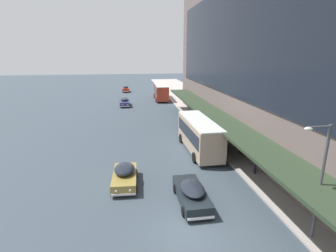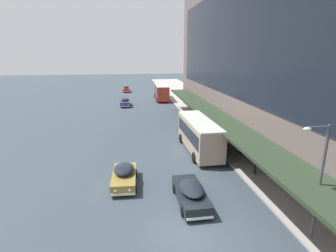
% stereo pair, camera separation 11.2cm
% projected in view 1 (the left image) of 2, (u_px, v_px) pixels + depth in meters
% --- Properties ---
extents(ground, '(240.00, 240.00, 0.00)m').
position_uv_depth(ground, '(190.00, 233.00, 15.37)').
color(ground, '#3B4751').
extents(transit_bus_kerbside_front, '(2.87, 9.29, 3.45)m').
position_uv_depth(transit_bus_kerbside_front, '(199.00, 133.00, 27.57)').
color(transit_bus_kerbside_front, tan).
rests_on(transit_bus_kerbside_front, ground).
extents(transit_bus_kerbside_rear, '(3.03, 9.65, 3.38)m').
position_uv_depth(transit_bus_kerbside_rear, '(161.00, 91.00, 58.27)').
color(transit_bus_kerbside_rear, '#AD3723').
rests_on(transit_bus_kerbside_rear, ground).
extents(sedan_lead_mid, '(2.07, 4.93, 1.59)m').
position_uv_depth(sedan_lead_mid, '(125.00, 102.00, 51.66)').
color(sedan_lead_mid, navy).
rests_on(sedan_lead_mid, ground).
extents(sedan_trailing_mid, '(1.99, 5.00, 1.51)m').
position_uv_depth(sedan_trailing_mid, '(192.00, 193.00, 18.23)').
color(sedan_trailing_mid, black).
rests_on(sedan_trailing_mid, ground).
extents(sedan_oncoming_front, '(2.12, 4.51, 1.61)m').
position_uv_depth(sedan_oncoming_front, '(125.00, 175.00, 20.78)').
color(sedan_oncoming_front, olive).
rests_on(sedan_oncoming_front, ground).
extents(sedan_far_back, '(1.87, 4.41, 1.58)m').
position_uv_depth(sedan_far_back, '(126.00, 89.00, 70.22)').
color(sedan_far_back, '#AB2714').
rests_on(sedan_far_back, ground).
extents(pedestrian_at_kerb, '(0.33, 0.62, 1.86)m').
position_uv_depth(pedestrian_at_kerb, '(256.00, 162.00, 22.34)').
color(pedestrian_at_kerb, black).
rests_on(pedestrian_at_kerb, sidewalk_kerb).
extents(street_lamp, '(1.50, 0.28, 6.59)m').
position_uv_depth(street_lamp, '(319.00, 175.00, 13.74)').
color(street_lamp, '#4C4C51').
rests_on(street_lamp, sidewalk_kerb).
extents(fire_hydrant, '(0.20, 0.40, 0.70)m').
position_uv_depth(fire_hydrant, '(213.00, 136.00, 31.66)').
color(fire_hydrant, red).
rests_on(fire_hydrant, sidewalk_kerb).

